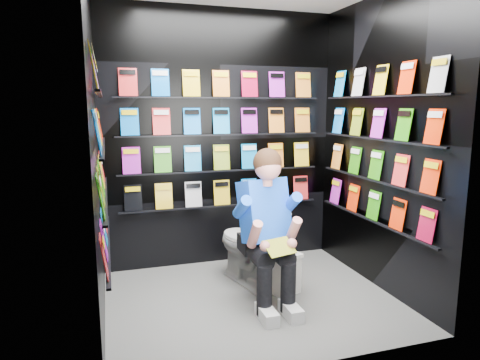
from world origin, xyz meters
name	(u,v)px	position (x,y,z in m)	size (l,w,h in m)	color
floor	(252,300)	(0.00, 0.00, 0.00)	(2.40, 2.40, 0.00)	#5A5B58
wall_back	(221,139)	(0.00, 1.00, 1.30)	(2.40, 0.04, 2.60)	black
wall_front	(308,165)	(0.00, -1.00, 1.30)	(2.40, 0.04, 2.60)	black
wall_left	(96,153)	(-1.20, 0.00, 1.30)	(0.04, 2.00, 2.60)	black
wall_right	(380,145)	(1.20, 0.00, 1.30)	(0.04, 2.00, 2.60)	black
comics_back	(221,139)	(0.00, 0.97, 1.31)	(2.10, 0.06, 1.37)	orange
comics_left	(100,153)	(-1.17, 0.00, 1.31)	(0.06, 1.70, 1.37)	orange
comics_right	(377,144)	(1.17, 0.00, 1.31)	(0.06, 1.70, 1.37)	orange
toilet	(249,244)	(0.10, 0.37, 0.37)	(0.42, 0.75, 0.73)	white
longbox	(275,270)	(0.29, 0.18, 0.16)	(0.24, 0.44, 0.33)	silver
longbox_lid	(276,252)	(0.29, 0.18, 0.34)	(0.26, 0.46, 0.03)	silver
reader	(264,212)	(0.10, -0.01, 0.77)	(0.53, 0.77, 1.42)	blue
held_comic	(279,247)	(0.10, -0.36, 0.58)	(0.24, 0.01, 0.17)	green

